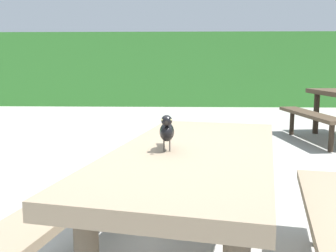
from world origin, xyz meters
name	(u,v)px	position (x,y,z in m)	size (l,w,h in m)	color
hedge_wall	(178,69)	(0.00, 9.29, 0.98)	(28.00, 1.82, 1.96)	#2D6B28
picnic_table_foreground	(194,184)	(0.20, -0.24, 0.56)	(2.00, 2.02, 0.74)	#84725B
bird_grackle	(167,131)	(0.06, -0.32, 0.84)	(0.07, 0.29, 0.18)	black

